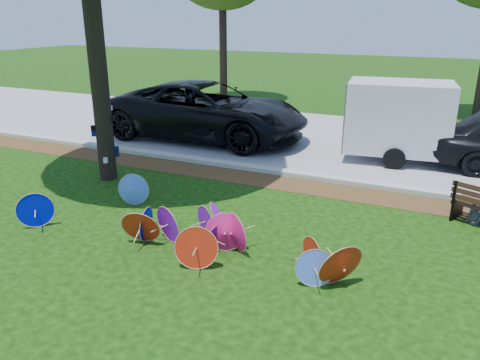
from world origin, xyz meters
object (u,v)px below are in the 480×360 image
object	(u,v)px
parasol_pile	(197,230)
black_van	(206,111)
cargo_trailer	(398,117)
person_left	(478,202)

from	to	relation	value
parasol_pile	black_van	bearing A→B (deg)	117.04
parasol_pile	black_van	size ratio (longest dim) A/B	0.99
parasol_pile	cargo_trailer	distance (m)	7.69
parasol_pile	person_left	size ratio (longest dim) A/B	6.73
black_van	cargo_trailer	bearing A→B (deg)	-89.98
cargo_trailer	person_left	xyz separation A→B (m)	(2.11, -3.98, -0.78)
parasol_pile	cargo_trailer	world-z (taller)	cargo_trailer
black_van	person_left	size ratio (longest dim) A/B	6.81
black_van	parasol_pile	bearing A→B (deg)	-153.50
cargo_trailer	person_left	distance (m)	4.57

